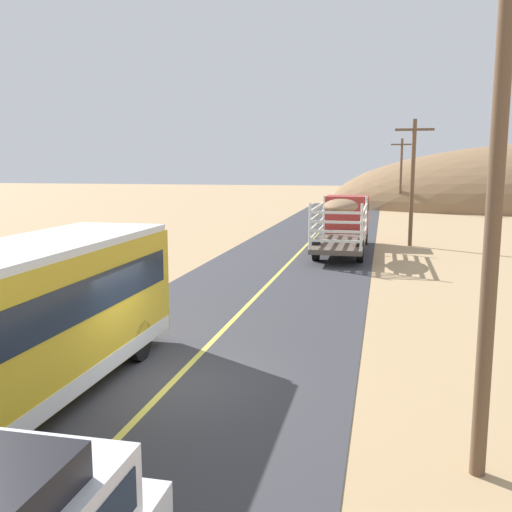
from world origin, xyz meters
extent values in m
plane|color=tan|center=(0.00, 0.00, 0.00)|extent=(240.00, 240.00, 0.00)
cube|color=#38383D|center=(0.00, 0.00, 0.01)|extent=(8.00, 120.00, 0.02)
cube|color=#D8CC4C|center=(0.00, 0.00, 0.02)|extent=(0.16, 117.60, 0.00)
cube|color=#B2332D|center=(2.29, 23.68, 1.82)|extent=(2.50, 2.20, 2.20)
cube|color=#192333|center=(2.29, 23.68, 2.27)|extent=(2.53, 1.54, 0.70)
cube|color=brown|center=(2.29, 18.28, 0.72)|extent=(2.50, 6.40, 0.24)
cylinder|color=silver|center=(1.10, 21.42, 1.94)|extent=(0.12, 0.12, 2.20)
cylinder|color=silver|center=(3.48, 21.42, 1.94)|extent=(0.12, 0.12, 2.20)
cylinder|color=silver|center=(1.10, 15.14, 1.94)|extent=(0.12, 0.12, 2.20)
cylinder|color=silver|center=(3.48, 15.14, 1.94)|extent=(0.12, 0.12, 2.20)
cube|color=silver|center=(1.08, 18.28, 1.28)|extent=(0.08, 6.30, 0.12)
cube|color=silver|center=(3.50, 18.28, 1.28)|extent=(0.08, 6.30, 0.12)
cube|color=silver|center=(2.29, 15.12, 1.28)|extent=(2.40, 0.08, 0.12)
cube|color=silver|center=(1.08, 18.28, 1.72)|extent=(0.08, 6.30, 0.12)
cube|color=silver|center=(3.50, 18.28, 1.72)|extent=(0.08, 6.30, 0.12)
cube|color=silver|center=(2.29, 15.12, 1.72)|extent=(2.40, 0.08, 0.12)
cube|color=silver|center=(1.08, 18.28, 2.16)|extent=(0.08, 6.30, 0.12)
cube|color=silver|center=(3.50, 18.28, 2.16)|extent=(0.08, 6.30, 0.12)
cube|color=silver|center=(2.29, 15.12, 2.16)|extent=(2.40, 0.08, 0.12)
cube|color=silver|center=(1.08, 18.28, 2.60)|extent=(0.08, 6.30, 0.12)
cube|color=silver|center=(3.50, 18.28, 2.60)|extent=(0.08, 6.30, 0.12)
cube|color=silver|center=(2.29, 15.12, 2.60)|extent=(2.40, 0.08, 0.12)
ellipsoid|color=#8C6B4C|center=(2.29, 18.28, 2.69)|extent=(1.75, 3.84, 0.70)
cylinder|color=black|center=(1.20, 23.68, 0.57)|extent=(0.32, 1.10, 1.10)
cylinder|color=black|center=(3.38, 23.68, 0.57)|extent=(0.32, 1.10, 1.10)
cylinder|color=black|center=(1.20, 17.00, 0.57)|extent=(0.32, 1.10, 1.10)
cylinder|color=black|center=(3.38, 17.00, 0.57)|extent=(0.32, 1.10, 1.10)
cube|color=gold|center=(-2.44, -2.05, 1.72)|extent=(2.50, 10.00, 2.70)
cube|color=white|center=(-2.44, -2.05, 3.15)|extent=(2.45, 9.80, 0.16)
cube|color=#192333|center=(-2.44, -2.05, 2.19)|extent=(2.54, 9.20, 0.80)
cube|color=silver|center=(-2.44, -2.05, 0.57)|extent=(2.53, 9.80, 0.36)
cylinder|color=black|center=(-3.54, 1.20, 0.52)|extent=(0.30, 1.00, 1.00)
cylinder|color=black|center=(-1.34, 1.20, 0.52)|extent=(0.30, 1.00, 1.00)
cylinder|color=brown|center=(6.02, -2.53, 4.18)|extent=(0.24, 0.24, 8.37)
cylinder|color=brown|center=(6.02, 23.50, 3.69)|extent=(0.24, 0.24, 7.38)
cube|color=brown|center=(6.02, 23.50, 6.78)|extent=(2.20, 0.14, 0.14)
cylinder|color=brown|center=(6.02, 49.52, 3.69)|extent=(0.24, 0.24, 7.38)
cube|color=brown|center=(6.02, 49.52, 6.78)|extent=(2.20, 0.14, 0.14)
camera|label=1|loc=(4.45, -11.45, 4.80)|focal=40.32mm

